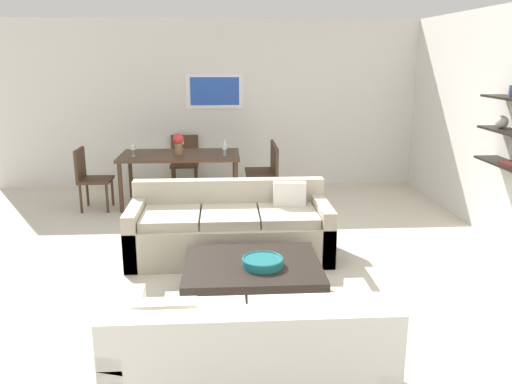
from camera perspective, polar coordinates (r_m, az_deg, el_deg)
ground_plane at (r=5.46m, az=-1.46°, el=-8.20°), size 18.00×18.00×0.00m
back_wall_unit at (r=8.60m, az=-0.46°, el=9.60°), size 8.40×0.09×2.70m
right_wall_shelf_unit at (r=6.51m, az=26.07°, el=6.41°), size 0.34×8.20×2.70m
sofa_beige at (r=5.67m, az=-2.81°, el=-4.17°), size 2.15×0.90×0.78m
loveseat_white at (r=3.41m, az=-0.86°, el=-17.89°), size 1.68×0.90×0.78m
coffee_table at (r=4.63m, az=-0.42°, el=-9.99°), size 1.19×0.96×0.38m
decorative_bowl at (r=4.48m, az=0.74°, el=-7.69°), size 0.36×0.36×0.08m
dining_table at (r=7.62m, az=-8.37°, el=3.64°), size 1.72×0.92×0.75m
dining_chair_left_near at (r=7.66m, az=-17.92°, el=1.81°), size 0.44×0.44×0.88m
dining_chair_head at (r=8.50m, az=-7.87°, el=3.62°), size 0.44×0.44×0.88m
dining_chair_right_near at (r=7.45m, az=1.32°, el=2.18°), size 0.44×0.44×0.88m
dining_chair_right_far at (r=7.86m, az=1.06°, el=2.84°), size 0.44×0.44×0.88m
wine_glass_right_near at (r=7.45m, az=-3.49°, el=4.98°), size 0.07×0.07×0.17m
wine_glass_right_far at (r=7.67m, az=-3.50°, el=5.34°), size 0.06×0.06×0.18m
wine_glass_head at (r=7.98m, az=-8.19°, el=5.46°), size 0.07×0.07×0.15m
wine_glass_left_near at (r=7.55m, az=-13.42°, el=4.81°), size 0.08×0.08×0.17m
centerpiece_vase at (r=7.52m, az=-8.55°, el=5.45°), size 0.16×0.16×0.31m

